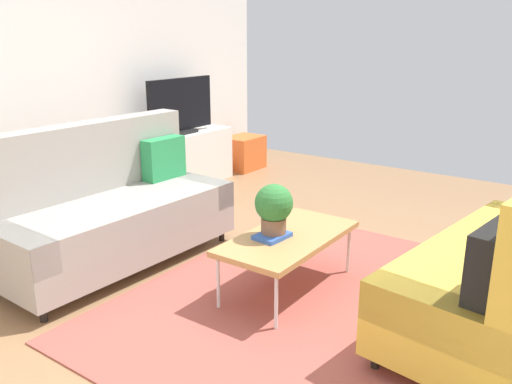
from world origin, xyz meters
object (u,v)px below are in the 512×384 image
Objects in this scene: tv_console at (182,160)px; vase_0 at (140,133)px; couch_beige at (110,209)px; table_book_0 at (272,236)px; potted_plant at (274,208)px; coffee_table at (288,239)px; bottle_1 at (165,129)px; bottle_0 at (158,130)px; storage_trunk at (244,153)px; tv at (181,107)px.

vase_0 is (-0.58, 0.05, 0.40)m from tv_console.
table_book_0 is (0.28, -1.35, -0.01)m from couch_beige.
potted_plant is 2.29× the size of vase_0.
table_book_0 reaches higher than coffee_table.
bottle_1 reaches higher than tv_console.
tv_console reaches higher than table_book_0.
bottle_0 reaches higher than potted_plant.
bottle_1 reaches higher than vase_0.
tv_console is 6.58× the size of bottle_0.
vase_0 reaches higher than storage_trunk.
vase_0 is at bearing 66.34° from table_book_0.
couch_beige is 9.95× the size of bottle_1.
tv is 4.17× the size of table_book_0.
table_book_0 is (-1.66, -2.39, -0.52)m from tv.
couch_beige reaches higher than coffee_table.
tv is 2.66× the size of potted_plant.
tv_console is at bearing 55.83° from potted_plant.
tv_console is 0.51m from bottle_1.
coffee_table is (0.38, -1.42, -0.05)m from couch_beige.
bottle_0 is at bearing 180.00° from bottle_1.
tv reaches higher than coffee_table.
tv_console is 1.40× the size of tv.
coffee_table is at bearing 107.00° from couch_beige.
bottle_0 is at bearing -144.70° from couch_beige.
bottle_1 is at bearing 0.00° from bottle_0.
table_book_0 is 2.75m from bottle_1.
bottle_0 is 1.10× the size of bottle_1.
storage_trunk is at bearing -160.69° from couch_beige.
bottle_0 is (-0.40, -0.02, -0.21)m from tv.
coffee_table is at bearing -41.79° from potted_plant.
coffee_table is 3.56m from storage_trunk.
potted_plant is 2.67m from vase_0.
coffee_table is 6.70× the size of vase_0.
bottle_0 is at bearing -177.13° from tv.
vase_0 is (-0.58, 0.07, -0.23)m from tv.
couch_beige is 1.77m from vase_0.
storage_trunk is (3.03, 0.95, -0.22)m from couch_beige.
couch_beige is 1.38m from table_book_0.
tv is at bearing -150.02° from couch_beige.
couch_beige is 1.39m from potted_plant.
vase_0 reaches higher than table_book_0.
potted_plant is (-0.08, 0.07, 0.24)m from coffee_table.
coffee_table is at bearing -117.27° from bottle_1.
vase_0 is 0.30m from bottle_1.
vase_0 is (1.35, 1.10, 0.28)m from couch_beige.
couch_beige reaches higher than storage_trunk.
coffee_table is 2.92× the size of potted_plant.
coffee_table is 0.13m from table_book_0.
vase_0 is at bearing 68.97° from coffee_table.
potted_plant is at bearing -139.86° from storage_trunk.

